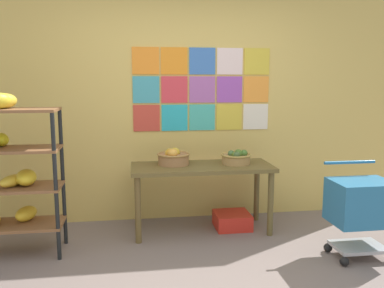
{
  "coord_description": "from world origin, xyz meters",
  "views": [
    {
      "loc": [
        -0.54,
        -2.71,
        1.57
      ],
      "look_at": [
        -0.0,
        0.96,
        0.99
      ],
      "focal_mm": 38.0,
      "sensor_mm": 36.0,
      "label": 1
    }
  ],
  "objects_px": {
    "fruit_basket_left": "(173,157)",
    "fruit_basket_centre": "(236,158)",
    "display_table": "(202,174)",
    "banana_shelf_unit": "(2,161)",
    "produce_crate_under_table": "(232,220)",
    "shopping_cart": "(361,205)"
  },
  "relations": [
    {
      "from": "fruit_basket_left",
      "to": "fruit_basket_centre",
      "type": "height_order",
      "value": "fruit_basket_left"
    },
    {
      "from": "display_table",
      "to": "fruit_basket_centre",
      "type": "height_order",
      "value": "fruit_basket_centre"
    },
    {
      "from": "banana_shelf_unit",
      "to": "display_table",
      "type": "bearing_deg",
      "value": 9.59
    },
    {
      "from": "fruit_basket_centre",
      "to": "produce_crate_under_table",
      "type": "xyz_separation_m",
      "value": [
        -0.03,
        0.02,
        -0.69
      ]
    },
    {
      "from": "fruit_basket_left",
      "to": "shopping_cart",
      "type": "bearing_deg",
      "value": -30.74
    },
    {
      "from": "shopping_cart",
      "to": "fruit_basket_centre",
      "type": "bearing_deg",
      "value": 149.89
    },
    {
      "from": "fruit_basket_left",
      "to": "shopping_cart",
      "type": "xyz_separation_m",
      "value": [
        1.57,
        -0.93,
        -0.3
      ]
    },
    {
      "from": "fruit_basket_left",
      "to": "shopping_cart",
      "type": "height_order",
      "value": "fruit_basket_left"
    },
    {
      "from": "display_table",
      "to": "produce_crate_under_table",
      "type": "relative_size",
      "value": 3.92
    },
    {
      "from": "fruit_basket_centre",
      "to": "shopping_cart",
      "type": "height_order",
      "value": "fruit_basket_centre"
    },
    {
      "from": "fruit_basket_left",
      "to": "produce_crate_under_table",
      "type": "relative_size",
      "value": 0.92
    },
    {
      "from": "produce_crate_under_table",
      "to": "shopping_cart",
      "type": "relative_size",
      "value": 0.44
    },
    {
      "from": "banana_shelf_unit",
      "to": "display_table",
      "type": "xyz_separation_m",
      "value": [
        1.86,
        0.31,
        -0.25
      ]
    },
    {
      "from": "produce_crate_under_table",
      "to": "banana_shelf_unit",
      "type": "bearing_deg",
      "value": -170.93
    },
    {
      "from": "fruit_basket_centre",
      "to": "shopping_cart",
      "type": "relative_size",
      "value": 0.38
    },
    {
      "from": "shopping_cart",
      "to": "produce_crate_under_table",
      "type": "bearing_deg",
      "value": 150.15
    },
    {
      "from": "fruit_basket_centre",
      "to": "produce_crate_under_table",
      "type": "distance_m",
      "value": 0.69
    },
    {
      "from": "display_table",
      "to": "fruit_basket_centre",
      "type": "xyz_separation_m",
      "value": [
        0.37,
        0.02,
        0.17
      ]
    },
    {
      "from": "produce_crate_under_table",
      "to": "fruit_basket_centre",
      "type": "bearing_deg",
      "value": -33.83
    },
    {
      "from": "shopping_cart",
      "to": "fruit_basket_left",
      "type": "bearing_deg",
      "value": 162.91
    },
    {
      "from": "display_table",
      "to": "shopping_cart",
      "type": "bearing_deg",
      "value": -33.74
    },
    {
      "from": "fruit_basket_centre",
      "to": "fruit_basket_left",
      "type": "bearing_deg",
      "value": 174.66
    }
  ]
}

